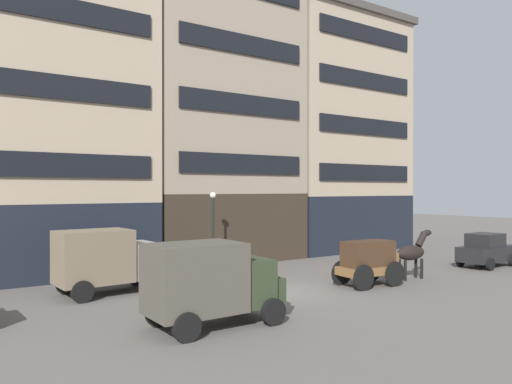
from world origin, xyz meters
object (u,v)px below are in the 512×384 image
object	(u,v)px
draft_horse	(412,252)
delivery_truck_near	(108,259)
cargo_wagon	(369,260)
streetlamp_curbside	(213,221)
delivery_truck_far	(212,281)
sedan_light	(486,250)
pedestrian_officer	(172,261)

from	to	relation	value
draft_horse	delivery_truck_near	xyz separation A→B (m)	(-12.99, 4.81, 0.15)
cargo_wagon	delivery_truck_near	size ratio (longest dim) A/B	0.68
cargo_wagon	draft_horse	size ratio (longest dim) A/B	1.28
draft_horse	delivery_truck_near	bearing A→B (deg)	159.69
cargo_wagon	streetlamp_curbside	world-z (taller)	streetlamp_curbside
streetlamp_curbside	delivery_truck_far	bearing A→B (deg)	-119.70
delivery_truck_far	delivery_truck_near	bearing A→B (deg)	99.79
delivery_truck_far	sedan_light	bearing A→B (deg)	5.84
sedan_light	delivery_truck_far	bearing A→B (deg)	-174.16
draft_horse	delivery_truck_near	distance (m)	13.86
cargo_wagon	delivery_truck_far	size ratio (longest dim) A/B	0.69
draft_horse	streetlamp_curbside	size ratio (longest dim) A/B	0.57
cargo_wagon	delivery_truck_near	world-z (taller)	delivery_truck_near
cargo_wagon	pedestrian_officer	world-z (taller)	cargo_wagon
delivery_truck_far	sedan_light	size ratio (longest dim) A/B	1.16
streetlamp_curbside	delivery_truck_near	bearing A→B (deg)	-162.68
draft_horse	sedan_light	bearing A→B (deg)	1.00
sedan_light	streetlamp_curbside	xyz separation A→B (m)	(-13.52, 6.55, 1.76)
cargo_wagon	sedan_light	bearing A→B (deg)	0.66
sedan_light	streetlamp_curbside	world-z (taller)	streetlamp_curbside
delivery_truck_far	sedan_light	distance (m)	18.43
streetlamp_curbside	pedestrian_officer	bearing A→B (deg)	-159.34
draft_horse	delivery_truck_far	xyz separation A→B (m)	(-11.86, -1.76, 0.15)
draft_horse	delivery_truck_far	bearing A→B (deg)	-171.54
draft_horse	sedan_light	distance (m)	6.48
draft_horse	sedan_light	xyz separation A→B (m)	(6.47, 0.11, -0.36)
draft_horse	sedan_light	world-z (taller)	draft_horse
draft_horse	cargo_wagon	bearing A→B (deg)	179.93
sedan_light	pedestrian_officer	size ratio (longest dim) A/B	2.10
draft_horse	delivery_truck_near	world-z (taller)	delivery_truck_near
delivery_truck_far	streetlamp_curbside	xyz separation A→B (m)	(4.81, 8.42, 1.25)
delivery_truck_far	sedan_light	world-z (taller)	delivery_truck_far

